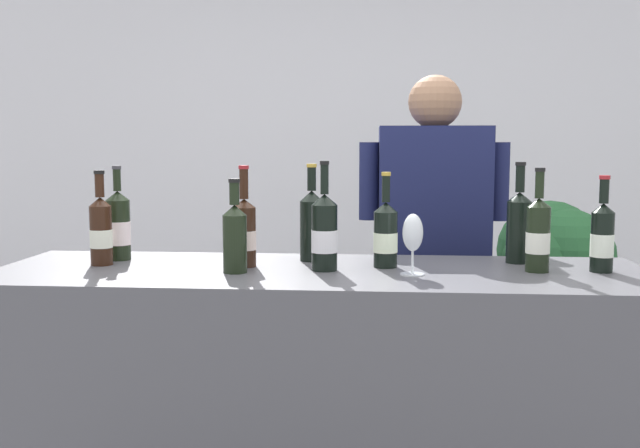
{
  "coord_description": "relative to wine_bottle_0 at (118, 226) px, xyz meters",
  "views": [
    {
      "loc": [
        0.19,
        -2.33,
        1.36
      ],
      "look_at": [
        -0.0,
        0.0,
        1.11
      ],
      "focal_mm": 40.77,
      "sensor_mm": 36.0,
      "label": 1
    }
  ],
  "objects": [
    {
      "name": "wine_bottle_9",
      "position": [
        0.47,
        -0.11,
        -0.0
      ],
      "size": [
        0.08,
        0.08,
        0.34
      ],
      "color": "black",
      "rests_on": "counter"
    },
    {
      "name": "wine_bottle_6",
      "position": [
        0.94,
        -0.08,
        -0.01
      ],
      "size": [
        0.08,
        0.08,
        0.32
      ],
      "color": "black",
      "rests_on": "counter"
    },
    {
      "name": "counter",
      "position": [
        0.73,
        -0.15,
        -0.6
      ],
      "size": [
        2.14,
        0.69,
        0.96
      ],
      "primitive_type": "cube",
      "color": "#4C4C51",
      "rests_on": "ground_plane"
    },
    {
      "name": "wine_glass",
      "position": [
        1.02,
        -0.22,
        0.0
      ],
      "size": [
        0.08,
        0.08,
        0.19
      ],
      "color": "silver",
      "rests_on": "counter"
    },
    {
      "name": "wall_back",
      "position": [
        0.73,
        2.45,
        0.32
      ],
      "size": [
        8.0,
        0.1,
        2.8
      ],
      "primitive_type": "cube",
      "color": "white",
      "rests_on": "ground_plane"
    },
    {
      "name": "wine_bottle_8",
      "position": [
        -0.02,
        -0.12,
        -0.0
      ],
      "size": [
        0.08,
        0.08,
        0.32
      ],
      "color": "black",
      "rests_on": "counter"
    },
    {
      "name": "wine_bottle_7",
      "position": [
        0.68,
        0.04,
        0.01
      ],
      "size": [
        0.08,
        0.08,
        0.34
      ],
      "color": "black",
      "rests_on": "counter"
    },
    {
      "name": "person_server",
      "position": [
        1.14,
        0.47,
        -0.28
      ],
      "size": [
        0.6,
        0.25,
        1.64
      ],
      "color": "black",
      "rests_on": "ground_plane"
    },
    {
      "name": "wine_bottle_5",
      "position": [
        1.63,
        -0.11,
        -0.01
      ],
      "size": [
        0.07,
        0.07,
        0.31
      ],
      "color": "black",
      "rests_on": "counter"
    },
    {
      "name": "wine_bottle_0",
      "position": [
        0.0,
        0.0,
        0.0
      ],
      "size": [
        0.08,
        0.08,
        0.33
      ],
      "color": "black",
      "rests_on": "counter"
    },
    {
      "name": "wine_bottle_3",
      "position": [
        0.46,
        -0.22,
        -0.0
      ],
      "size": [
        0.08,
        0.08,
        0.3
      ],
      "color": "black",
      "rests_on": "counter"
    },
    {
      "name": "wine_bottle_4",
      "position": [
        1.43,
        -0.13,
        0.0
      ],
      "size": [
        0.08,
        0.08,
        0.33
      ],
      "color": "black",
      "rests_on": "counter"
    },
    {
      "name": "wine_bottle_1",
      "position": [
        1.4,
        0.05,
        0.01
      ],
      "size": [
        0.08,
        0.08,
        0.35
      ],
      "color": "black",
      "rests_on": "counter"
    },
    {
      "name": "potted_shrub",
      "position": [
        1.71,
        0.88,
        -0.33
      ],
      "size": [
        0.56,
        0.56,
        1.11
      ],
      "color": "brown",
      "rests_on": "ground_plane"
    },
    {
      "name": "wine_bottle_2",
      "position": [
        0.74,
        -0.16,
        0.0
      ],
      "size": [
        0.09,
        0.09,
        0.35
      ],
      "color": "black",
      "rests_on": "counter"
    }
  ]
}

